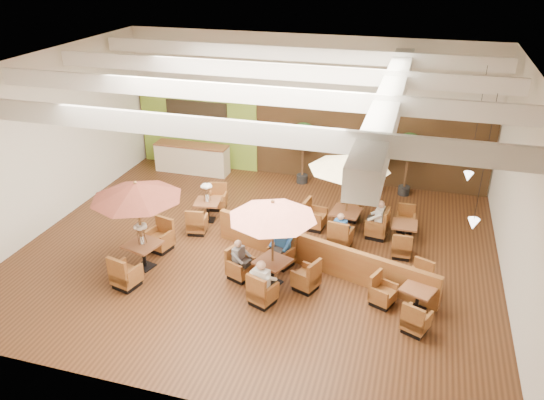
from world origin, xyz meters
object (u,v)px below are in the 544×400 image
at_px(table_1, 273,228).
at_px(topiary_1, 381,154).
at_px(table_2, 348,180).
at_px(diner_1, 282,242).
at_px(table_0, 138,203).
at_px(service_counter, 192,158).
at_px(table_4, 407,298).
at_px(topiary_0, 303,139).
at_px(booth_divider, 319,255).
at_px(diner_0, 262,278).
at_px(diner_3, 341,227).
at_px(diner_2, 240,255).
at_px(diner_4, 378,215).
at_px(table_3, 208,207).
at_px(table_5, 404,234).
at_px(topiary_2, 409,149).

xyz_separation_m(table_1, topiary_1, (2.12, 6.86, -0.23)).
bearing_deg(table_2, diner_1, -113.74).
bearing_deg(table_0, service_counter, 116.68).
relative_size(table_4, topiary_0, 1.02).
height_order(table_4, topiary_0, topiary_0).
bearing_deg(table_1, service_counter, 149.70).
xyz_separation_m(booth_divider, table_0, (-4.82, -1.29, 1.57)).
height_order(diner_0, diner_3, diner_0).
bearing_deg(booth_divider, diner_3, 90.52).
bearing_deg(diner_0, table_0, -175.88).
distance_m(table_2, diner_0, 4.66).
distance_m(diner_2, diner_4, 4.77).
xyz_separation_m(table_3, diner_0, (3.10, -3.85, 0.29)).
bearing_deg(diner_2, table_3, -128.86).
distance_m(table_4, table_5, 3.34).
bearing_deg(topiary_2, table_2, -115.01).
relative_size(table_0, diner_3, 3.67).
distance_m(topiary_1, diner_0, 8.10).
height_order(table_0, topiary_1, table_0).
xyz_separation_m(service_counter, topiary_0, (4.52, 0.20, 1.21)).
bearing_deg(diner_4, diner_3, 141.36).
distance_m(topiary_2, diner_4, 3.69).
distance_m(service_counter, table_3, 4.34).
bearing_deg(table_3, diner_1, -42.92).
bearing_deg(diner_2, topiary_2, 164.25).
bearing_deg(topiary_1, diner_1, -109.70).
bearing_deg(topiary_1, service_counter, -178.46).
distance_m(table_0, diner_0, 4.02).
xyz_separation_m(table_2, table_5, (1.83, -0.14, -1.53)).
height_order(topiary_0, diner_1, topiary_0).
relative_size(topiary_0, diner_3, 3.20).
bearing_deg(diner_0, diner_3, 80.73).
bearing_deg(table_2, diner_2, -118.26).
relative_size(table_0, diner_2, 3.77).
relative_size(service_counter, table_3, 1.21).
xyz_separation_m(table_3, diner_1, (3.10, -1.99, 0.28)).
distance_m(topiary_0, topiary_2, 3.87).
distance_m(table_0, table_5, 8.03).
bearing_deg(table_5, diner_3, -155.60).
height_order(diner_2, diner_3, diner_3).
relative_size(service_counter, table_2, 1.10).
xyz_separation_m(topiary_2, diner_0, (-3.08, -7.79, -0.99)).
height_order(topiary_0, topiary_1, topiary_0).
distance_m(table_0, topiary_0, 7.70).
relative_size(table_0, topiary_1, 1.36).
distance_m(service_counter, topiary_1, 7.50).
bearing_deg(service_counter, diner_1, -47.14).
xyz_separation_m(booth_divider, diner_2, (-2.00, -1.05, 0.26)).
bearing_deg(booth_divider, topiary_0, 124.38).
bearing_deg(diner_3, diner_1, -124.19).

